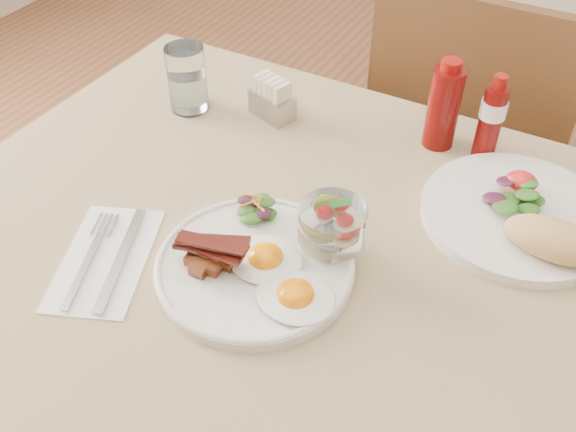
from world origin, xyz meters
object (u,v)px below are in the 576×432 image
(table, at_px, (349,301))
(water_glass, at_px, (188,82))
(sugar_caddy, at_px, (272,100))
(fruit_cup, at_px, (332,225))
(ketchup_bottle, at_px, (444,106))
(main_plate, at_px, (255,267))
(second_plate, at_px, (526,218))
(chair_far, at_px, (466,149))
(hot_sauce_bottle, at_px, (491,118))

(table, height_order, water_glass, water_glass)
(sugar_caddy, xyz_separation_m, water_glass, (-0.15, -0.05, 0.02))
(fruit_cup, distance_m, ketchup_bottle, 0.35)
(main_plate, relative_size, fruit_cup, 2.92)
(second_plate, height_order, sugar_caddy, sugar_caddy)
(chair_far, distance_m, hot_sauce_bottle, 0.45)
(table, distance_m, water_glass, 0.51)
(sugar_caddy, bearing_deg, main_plate, -45.22)
(fruit_cup, bearing_deg, sugar_caddy, 132.64)
(ketchup_bottle, xyz_separation_m, hot_sauce_bottle, (0.08, 0.01, -0.00))
(main_plate, xyz_separation_m, ketchup_bottle, (0.12, 0.42, 0.07))
(main_plate, relative_size, hot_sauce_bottle, 1.83)
(sugar_caddy, bearing_deg, chair_far, 72.03)
(table, xyz_separation_m, main_plate, (-0.11, -0.09, 0.10))
(hot_sauce_bottle, distance_m, water_glass, 0.54)
(fruit_cup, height_order, sugar_caddy, fruit_cup)
(chair_far, height_order, hot_sauce_bottle, chair_far)
(chair_far, distance_m, fruit_cup, 0.74)
(second_plate, bearing_deg, chair_far, 112.33)
(second_plate, height_order, water_glass, water_glass)
(second_plate, relative_size, water_glass, 2.37)
(fruit_cup, relative_size, sugar_caddy, 1.02)
(table, height_order, ketchup_bottle, ketchup_bottle)
(table, height_order, second_plate, second_plate)
(main_plate, distance_m, ketchup_bottle, 0.44)
(ketchup_bottle, relative_size, sugar_caddy, 1.71)
(water_glass, bearing_deg, main_plate, -42.73)
(main_plate, bearing_deg, ketchup_bottle, 73.90)
(second_plate, relative_size, hot_sauce_bottle, 1.90)
(table, height_order, hot_sauce_bottle, hot_sauce_bottle)
(fruit_cup, bearing_deg, table, 26.11)
(chair_far, relative_size, fruit_cup, 9.70)
(second_plate, bearing_deg, main_plate, -138.50)
(second_plate, distance_m, water_glass, 0.64)
(sugar_caddy, relative_size, water_glass, 0.77)
(chair_far, height_order, ketchup_bottle, chair_far)
(ketchup_bottle, height_order, water_glass, ketchup_bottle)
(hot_sauce_bottle, bearing_deg, table, -104.53)
(fruit_cup, distance_m, sugar_caddy, 0.39)
(chair_far, relative_size, main_plate, 3.32)
(table, bearing_deg, hot_sauce_bottle, 75.47)
(fruit_cup, bearing_deg, hot_sauce_bottle, 71.64)
(ketchup_bottle, bearing_deg, table, -91.45)
(table, height_order, main_plate, main_plate)
(table, relative_size, sugar_caddy, 14.08)
(main_plate, distance_m, fruit_cup, 0.13)
(main_plate, relative_size, sugar_caddy, 2.96)
(sugar_caddy, bearing_deg, second_plate, 8.75)
(main_plate, height_order, second_plate, second_plate)
(ketchup_bottle, bearing_deg, fruit_cup, -96.23)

